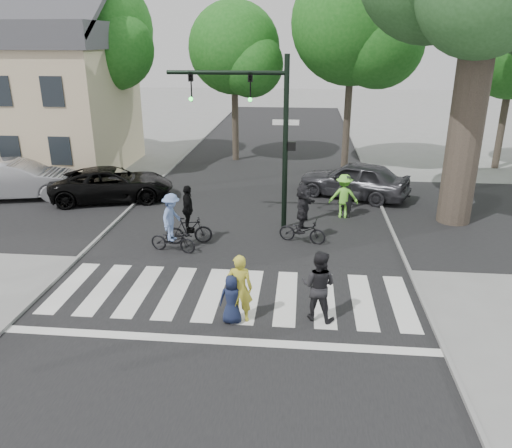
{
  "coord_description": "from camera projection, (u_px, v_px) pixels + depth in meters",
  "views": [
    {
      "loc": [
        1.84,
        -10.77,
        6.45
      ],
      "look_at": [
        0.5,
        3.0,
        1.3
      ],
      "focal_mm": 35.0,
      "sensor_mm": 36.0,
      "label": 1
    }
  ],
  "objects": [
    {
      "name": "ground",
      "position": [
        224.0,
        314.0,
        12.46
      ],
      "size": [
        120.0,
        120.0,
        0.0
      ],
      "primitive_type": "plane",
      "color": "gray",
      "rests_on": "ground"
    },
    {
      "name": "road_stem",
      "position": [
        247.0,
        239.0,
        17.12
      ],
      "size": [
        10.0,
        70.0,
        0.01
      ],
      "primitive_type": "cube",
      "color": "black",
      "rests_on": "ground"
    },
    {
      "name": "road_cross",
      "position": [
        256.0,
        210.0,
        19.92
      ],
      "size": [
        70.0,
        10.0,
        0.01
      ],
      "primitive_type": "cube",
      "color": "black",
      "rests_on": "ground"
    },
    {
      "name": "curb_left",
      "position": [
        105.0,
        232.0,
        17.57
      ],
      "size": [
        0.1,
        70.0,
        0.1
      ],
      "primitive_type": "cube",
      "color": "gray",
      "rests_on": "ground"
    },
    {
      "name": "curb_right",
      "position": [
        397.0,
        243.0,
        16.65
      ],
      "size": [
        0.1,
        70.0,
        0.1
      ],
      "primitive_type": "cube",
      "color": "gray",
      "rests_on": "ground"
    },
    {
      "name": "crosswalk",
      "position": [
        228.0,
        300.0,
        13.07
      ],
      "size": [
        10.0,
        3.85,
        0.01
      ],
      "color": "silver",
      "rests_on": "ground"
    },
    {
      "name": "traffic_signal",
      "position": [
        261.0,
        119.0,
        16.85
      ],
      "size": [
        4.45,
        0.29,
        6.0
      ],
      "color": "black",
      "rests_on": "ground"
    },
    {
      "name": "bg_tree_0",
      "position": [
        13.0,
        45.0,
        26.49
      ],
      "size": [
        5.46,
        5.2,
        8.97
      ],
      "color": "brown",
      "rests_on": "ground"
    },
    {
      "name": "bg_tree_1",
      "position": [
        100.0,
        34.0,
        25.37
      ],
      "size": [
        6.09,
        5.8,
        9.8
      ],
      "color": "brown",
      "rests_on": "ground"
    },
    {
      "name": "bg_tree_2",
      "position": [
        238.0,
        52.0,
        26.1
      ],
      "size": [
        5.04,
        4.8,
        8.4
      ],
      "color": "brown",
      "rests_on": "ground"
    },
    {
      "name": "bg_tree_3",
      "position": [
        360.0,
        28.0,
        23.89
      ],
      "size": [
        6.3,
        6.0,
        10.2
      ],
      "color": "brown",
      "rests_on": "ground"
    },
    {
      "name": "house",
      "position": [
        41.0,
        94.0,
        25.22
      ],
      "size": [
        8.4,
        8.1,
        8.82
      ],
      "color": "beige",
      "rests_on": "ground"
    },
    {
      "name": "pedestrian_woman",
      "position": [
        240.0,
        288.0,
        11.88
      ],
      "size": [
        0.64,
        0.43,
        1.73
      ],
      "primitive_type": "imported",
      "rotation": [
        0.0,
        0.0,
        3.17
      ],
      "color": "gold",
      "rests_on": "ground"
    },
    {
      "name": "pedestrian_child",
      "position": [
        232.0,
        299.0,
        11.87
      ],
      "size": [
        0.63,
        0.42,
        1.25
      ],
      "primitive_type": "imported",
      "rotation": [
        0.0,
        0.0,
        3.18
      ],
      "color": "#18203D",
      "rests_on": "ground"
    },
    {
      "name": "pedestrian_adult",
      "position": [
        318.0,
        286.0,
        11.95
      ],
      "size": [
        1.03,
        0.9,
        1.79
      ],
      "primitive_type": "imported",
      "rotation": [
        0.0,
        0.0,
        2.85
      ],
      "color": "black",
      "rests_on": "ground"
    },
    {
      "name": "cyclist_left",
      "position": [
        172.0,
        227.0,
        15.81
      ],
      "size": [
        1.61,
        1.09,
        1.94
      ],
      "color": "black",
      "rests_on": "ground"
    },
    {
      "name": "cyclist_mid",
      "position": [
        188.0,
        220.0,
        16.45
      ],
      "size": [
        1.6,
        1.0,
        2.01
      ],
      "color": "black",
      "rests_on": "ground"
    },
    {
      "name": "cyclist_right",
      "position": [
        303.0,
        217.0,
        16.52
      ],
      "size": [
        1.68,
        1.56,
        2.02
      ],
      "color": "black",
      "rests_on": "ground"
    },
    {
      "name": "car_suv",
      "position": [
        112.0,
        184.0,
        21.02
      ],
      "size": [
        5.44,
        3.57,
        1.39
      ],
      "primitive_type": "imported",
      "rotation": [
        0.0,
        0.0,
        1.84
      ],
      "color": "black",
      "rests_on": "ground"
    },
    {
      "name": "car_silver",
      "position": [
        18.0,
        180.0,
        21.21
      ],
      "size": [
        5.23,
        2.85,
        1.64
      ],
      "primitive_type": "imported",
      "rotation": [
        0.0,
        0.0,
        1.81
      ],
      "color": "#ADADB2",
      "rests_on": "ground"
    },
    {
      "name": "car_grey",
      "position": [
        354.0,
        179.0,
        21.33
      ],
      "size": [
        5.02,
        3.52,
        1.59
      ],
      "primitive_type": "imported",
      "rotation": [
        0.0,
        0.0,
        -1.96
      ],
      "color": "#313136",
      "rests_on": "ground"
    },
    {
      "name": "bystander_hivis",
      "position": [
        344.0,
        196.0,
        18.88
      ],
      "size": [
        1.1,
        0.63,
        1.7
      ],
      "primitive_type": "imported",
      "rotation": [
        0.0,
        0.0,
        3.14
      ],
      "color": "#75DF3E",
      "rests_on": "ground"
    },
    {
      "name": "bystander_dark",
      "position": [
        345.0,
        197.0,
        18.88
      ],
      "size": [
        0.65,
        0.47,
        1.68
      ],
      "primitive_type": "imported",
      "rotation": [
        0.0,
        0.0,
        3.03
      ],
      "color": "black",
      "rests_on": "ground"
    }
  ]
}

